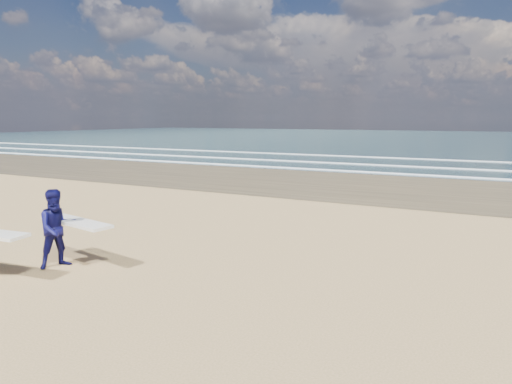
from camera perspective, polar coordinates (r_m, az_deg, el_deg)
The scene contains 1 object.
surfer_far at distance 11.37m, azimuth -23.42°, elevation -4.14°, with size 2.26×1.34×1.81m.
Camera 1 is at (9.15, -5.51, 3.40)m, focal length 32.00 mm.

